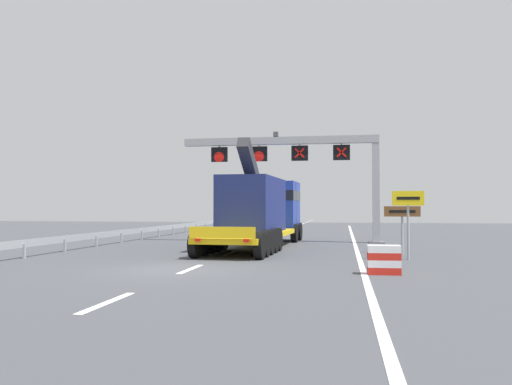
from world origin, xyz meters
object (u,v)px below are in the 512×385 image
object	(u,v)px
overhead_lane_gantry	(303,156)
crash_barrier_striped	(384,260)
tourist_info_sign_brown	(402,217)
heavy_haul_truck_yellow	(263,209)
exit_sign_yellow	(408,209)

from	to	relation	value
overhead_lane_gantry	crash_barrier_striped	world-z (taller)	overhead_lane_gantry
tourist_info_sign_brown	crash_barrier_striped	bearing A→B (deg)	-100.19
heavy_haul_truck_yellow	tourist_info_sign_brown	world-z (taller)	heavy_haul_truck_yellow
overhead_lane_gantry	heavy_haul_truck_yellow	size ratio (longest dim) A/B	0.85
crash_barrier_striped	tourist_info_sign_brown	bearing A→B (deg)	79.81
heavy_haul_truck_yellow	crash_barrier_striped	distance (m)	12.72
overhead_lane_gantry	exit_sign_yellow	distance (m)	11.47
overhead_lane_gantry	heavy_haul_truck_yellow	distance (m)	4.94
tourist_info_sign_brown	exit_sign_yellow	bearing A→B (deg)	-91.66
exit_sign_yellow	crash_barrier_striped	distance (m)	5.15
tourist_info_sign_brown	crash_barrier_striped	xyz separation A→B (m)	(-1.38, -7.70, -1.18)
tourist_info_sign_brown	crash_barrier_striped	distance (m)	7.91
crash_barrier_striped	exit_sign_yellow	bearing A→B (deg)	74.66
overhead_lane_gantry	tourist_info_sign_brown	bearing A→B (deg)	-54.20
exit_sign_yellow	heavy_haul_truck_yellow	bearing A→B (deg)	135.90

